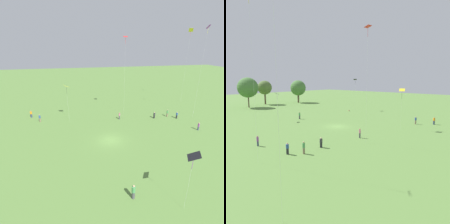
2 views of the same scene
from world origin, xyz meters
The scene contains 14 objects.
ground_plane centered at (0.00, 0.00, 0.00)m, with size 240.00×240.00×0.00m, color #5B843D.
person_0 centered at (14.32, -12.08, 0.90)m, with size 0.57×0.57×1.82m.
person_1 centered at (-12.76, -8.30, 0.79)m, with size 0.60×0.60×1.63m.
person_2 centered at (-16.44, -8.59, 0.92)m, with size 0.54×0.54×1.83m.
person_3 centered at (-4.23, -9.48, 0.90)m, with size 0.46×0.46×1.77m.
person_4 centered at (-19.01, -0.25, 0.87)m, with size 0.44×0.44×1.71m.
person_5 centered at (0.21, 13.63, 0.94)m, with size 0.45×0.45×1.90m.
person_6 centered at (-18.10, -7.01, 0.82)m, with size 0.59×0.59×1.68m.
person_7 centered at (16.87, -15.42, 0.85)m, with size 0.64×0.64×1.75m.
kite_0 centered at (-4.72, 16.23, 6.73)m, with size 1.57×1.63×7.17m.
kite_1 centered at (-22.47, -6.79, 19.34)m, with size 1.20×1.13×20.85m.
kite_3 centered at (7.64, -11.55, 8.10)m, with size 1.37×1.44×8.59m.
kite_4 centered at (-6.04, -12.05, 17.62)m, with size 1.02×0.99×18.79m.
kite_5 centered at (-27.15, -19.25, 19.93)m, with size 1.33×1.17×21.33m.
Camera 1 is at (5.99, 28.27, 16.69)m, focal length 28.00 mm.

